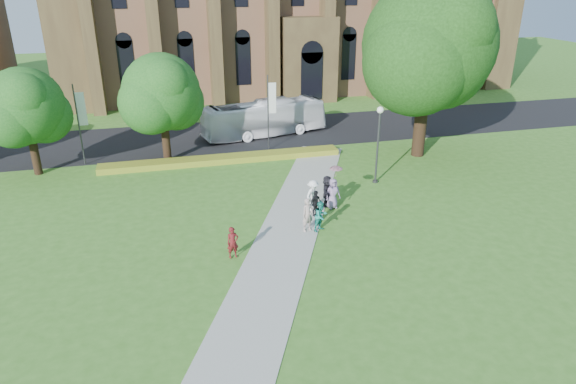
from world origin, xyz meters
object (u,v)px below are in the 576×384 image
object	(u,v)px
tour_coach	(264,118)
pedestrian_0	(233,243)
large_tree	(428,45)
streetlamp	(378,136)

from	to	relation	value
tour_coach	pedestrian_0	bearing A→B (deg)	150.67
tour_coach	large_tree	bearing A→B (deg)	-140.99
streetlamp	large_tree	xyz separation A→B (m)	(5.50, 4.50, 5.07)
streetlamp	large_tree	distance (m)	8.73
streetlamp	tour_coach	bearing A→B (deg)	111.43
large_tree	streetlamp	bearing A→B (deg)	-140.71
large_tree	pedestrian_0	bearing A→B (deg)	-143.60
streetlamp	large_tree	world-z (taller)	large_tree
tour_coach	pedestrian_0	size ratio (longest dim) A/B	6.71
large_tree	pedestrian_0	distance (m)	21.75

